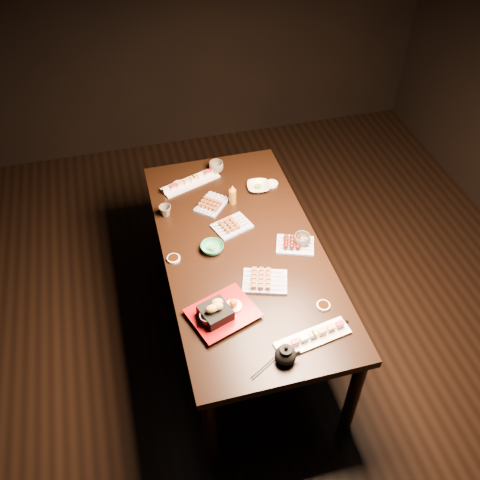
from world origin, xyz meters
name	(u,v)px	position (x,y,z in m)	size (l,w,h in m)	color
ground	(286,345)	(0.00, 0.00, 0.00)	(5.00, 5.00, 0.00)	black
dining_table	(242,290)	(-0.24, 0.22, 0.38)	(0.90, 1.80, 0.75)	black
sushi_platter_near	(313,336)	(-0.07, -0.47, 0.77)	(0.39, 0.11, 0.05)	white
sushi_platter_far	(190,181)	(-0.42, 0.88, 0.77)	(0.39, 0.11, 0.05)	white
yakitori_plate_center	(232,224)	(-0.25, 0.41, 0.78)	(0.22, 0.16, 0.06)	#828EB6
yakitori_plate_right	(265,279)	(-0.19, -0.06, 0.78)	(0.24, 0.17, 0.06)	#828EB6
yakitori_plate_left	(212,202)	(-0.33, 0.63, 0.78)	(0.21, 0.15, 0.05)	#828EB6
tsukune_plate	(295,243)	(0.06, 0.16, 0.78)	(0.21, 0.16, 0.05)	#828EB6
edamame_bowl_green	(212,248)	(-0.41, 0.25, 0.77)	(0.13, 0.13, 0.04)	#2C875D
edamame_bowl_cream	(258,187)	(0.00, 0.72, 0.77)	(0.14, 0.14, 0.04)	beige
tempura_tray	(223,308)	(-0.46, -0.22, 0.81)	(0.33, 0.26, 0.12)	black
teacup_near_left	(208,320)	(-0.55, -0.26, 0.79)	(0.09, 0.09, 0.08)	brown
teacup_mid_right	(302,240)	(0.10, 0.16, 0.79)	(0.10, 0.10, 0.08)	brown
teacup_far_left	(165,211)	(-0.62, 0.62, 0.78)	(0.07, 0.07, 0.07)	brown
teacup_far_right	(216,167)	(-0.22, 0.96, 0.79)	(0.10, 0.10, 0.08)	brown
teapot	(286,354)	(-0.24, -0.55, 0.80)	(0.12, 0.12, 0.10)	black
condiment_bottle	(233,194)	(-0.20, 0.62, 0.82)	(0.04, 0.04, 0.14)	brown
sauce_dish_west	(174,259)	(-0.64, 0.24, 0.76)	(0.08, 0.08, 0.01)	white
sauce_dish_east	(272,184)	(0.10, 0.74, 0.76)	(0.08, 0.08, 0.01)	white
sauce_dish_se	(323,306)	(0.06, -0.29, 0.76)	(0.07, 0.07, 0.01)	white
sauce_dish_nw	(179,185)	(-0.49, 0.88, 0.76)	(0.08, 0.08, 0.01)	white
chopsticks_near	(267,365)	(-0.33, -0.56, 0.75)	(0.21, 0.02, 0.01)	black
chopsticks_se	(332,328)	(0.05, -0.43, 0.75)	(0.20, 0.02, 0.01)	black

